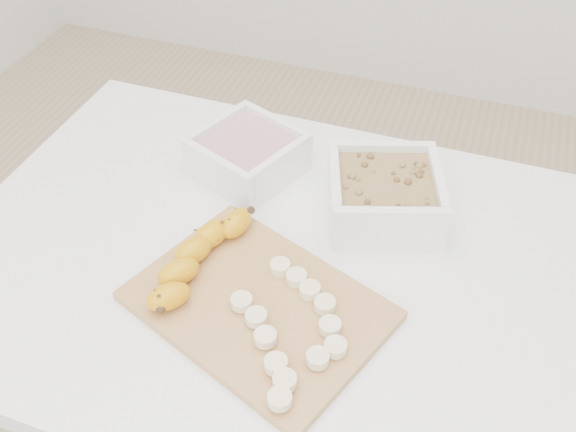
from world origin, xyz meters
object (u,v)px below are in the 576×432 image
(table, at_px, (282,300))
(banana, at_px, (198,258))
(cutting_board, at_px, (258,305))
(bowl_granola, at_px, (384,194))
(bowl_yogurt, at_px, (248,154))

(table, height_order, banana, banana)
(cutting_board, bearing_deg, bowl_granola, 65.00)
(table, bearing_deg, bowl_yogurt, 125.32)
(table, bearing_deg, banana, -146.07)
(table, height_order, cutting_board, cutting_board)
(bowl_yogurt, height_order, cutting_board, bowl_yogurt)
(bowl_yogurt, bearing_deg, bowl_granola, -6.27)
(bowl_yogurt, distance_m, banana, 0.24)
(table, relative_size, bowl_granola, 4.65)
(banana, bearing_deg, bowl_granola, 66.79)
(table, distance_m, bowl_yogurt, 0.25)
(bowl_yogurt, distance_m, bowl_granola, 0.24)
(bowl_yogurt, xyz_separation_m, cutting_board, (0.13, -0.27, -0.03))
(table, xyz_separation_m, bowl_granola, (0.12, 0.15, 0.14))
(table, height_order, bowl_granola, bowl_granola)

